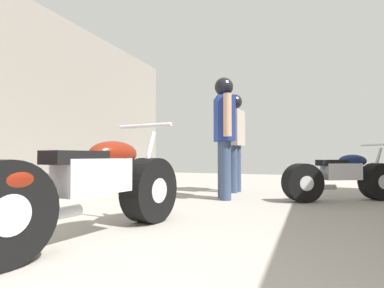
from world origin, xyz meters
name	(u,v)px	position (x,y,z in m)	size (l,w,h in m)	color
ground_plane	(229,218)	(0.00, 3.17, 0.00)	(15.23, 15.23, 0.00)	#9E998E
garage_partition_left	(33,102)	(-2.74, 3.17, 1.37)	(0.08, 6.98, 2.75)	gray
motorcycle_maroon_cruiser	(90,189)	(-0.77, 1.97, 0.39)	(0.65, 2.02, 0.94)	black
motorcycle_black_naked	(339,178)	(1.17, 4.88, 0.33)	(1.59, 1.09, 0.81)	black
mechanic_in_blue	(224,126)	(-0.40, 4.48, 1.08)	(0.43, 0.69, 1.80)	#384766
mechanic_with_helmet	(235,133)	(-0.45, 5.39, 1.03)	(0.28, 0.68, 1.72)	#384766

